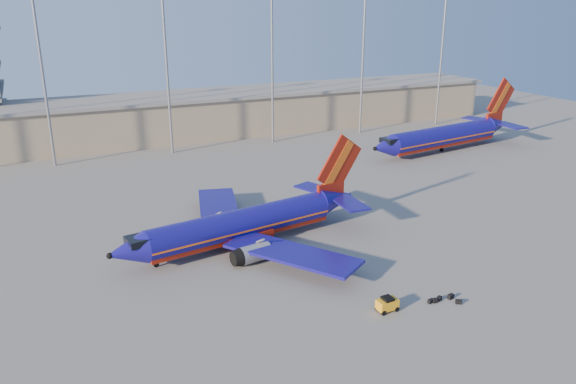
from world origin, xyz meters
The scene contains 7 objects.
ground centered at (0.00, 0.00, 0.00)m, with size 220.00×220.00×0.00m, color slate.
terminal_building centered at (10.00, 58.00, 4.32)m, with size 122.00×16.00×8.50m.
light_mast_row centered at (5.00, 46.00, 17.55)m, with size 101.60×1.60×28.65m.
aircraft_main centered at (-7.13, 2.34, 2.35)m, with size 32.28×30.82×10.98m.
aircraft_second centered at (41.34, 26.38, 2.82)m, with size 36.21×14.01×12.31m.
baggage_tug centered at (-1.15, -16.84, 0.71)m, with size 1.94×1.21×1.36m.
luggage_pile centered at (4.52, -17.62, 0.20)m, with size 2.85×1.82×0.45m.
Camera 1 is at (-27.68, -53.01, 26.16)m, focal length 35.00 mm.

